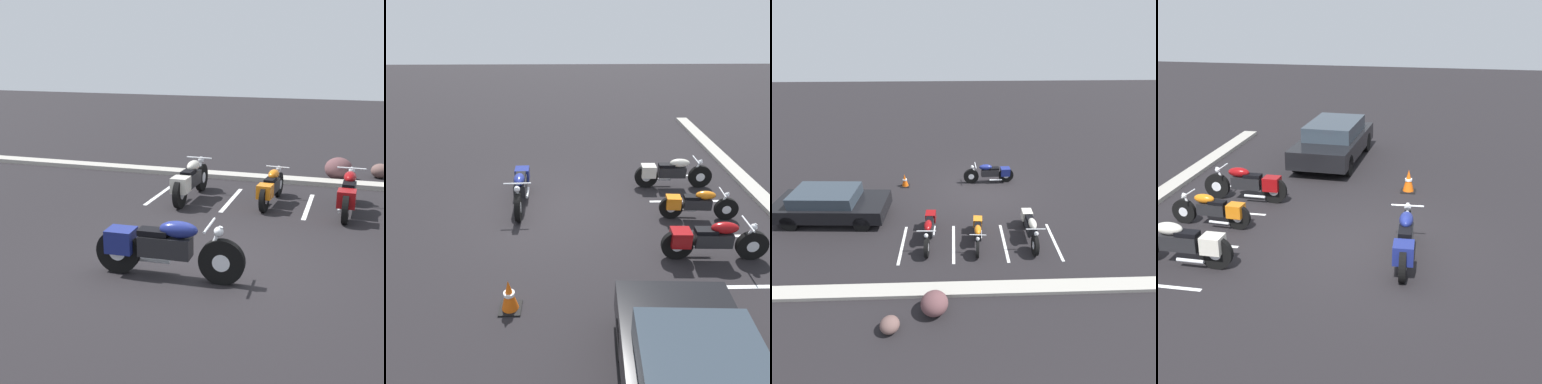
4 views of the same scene
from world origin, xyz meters
TOP-DOWN VIEW (x-y plane):
  - ground at (0.00, 0.00)m, footprint 60.00×60.00m
  - motorcycle_navy_featured at (-0.45, -0.75)m, footprint 2.45×0.69m
  - parked_bike_0 at (-1.37, 3.59)m, footprint 0.65×2.31m
  - parked_bike_1 at (0.54, 3.78)m, footprint 0.56×2.00m
  - parked_bike_2 at (2.27, 3.57)m, footprint 0.64×2.28m
  - car_black at (6.21, 2.15)m, footprint 4.37×1.98m
  - traffic_cone at (3.72, -0.49)m, footprint 0.40×0.40m
  - stall_line_1 at (-0.41, 3.90)m, footprint 0.10×2.10m
  - stall_line_2 at (1.40, 3.90)m, footprint 0.10×2.10m
  - stall_line_3 at (3.22, 3.90)m, footprint 0.10×2.10m

SIDE VIEW (x-z plane):
  - ground at x=0.00m, z-range 0.00..0.00m
  - stall_line_1 at x=-0.41m, z-range 0.00..0.00m
  - stall_line_2 at x=1.40m, z-range 0.00..0.00m
  - stall_line_3 at x=3.22m, z-range 0.00..0.00m
  - traffic_cone at x=3.72m, z-range -0.02..0.61m
  - parked_bike_1 at x=0.54m, z-range 0.02..0.81m
  - parked_bike_2 at x=2.27m, z-range 0.03..0.93m
  - parked_bike_0 at x=-1.37m, z-range 0.03..0.94m
  - motorcycle_navy_featured at x=-0.45m, z-range 0.03..0.99m
  - car_black at x=6.21m, z-range 0.04..1.32m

